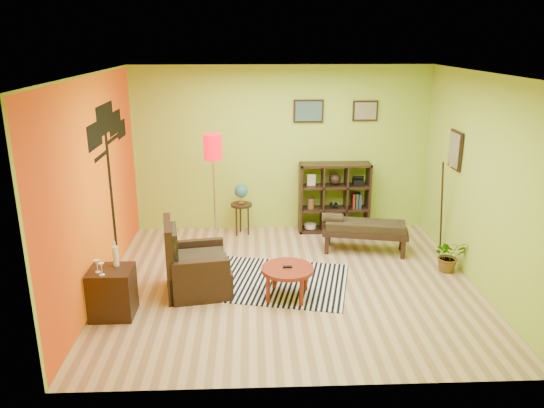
{
  "coord_description": "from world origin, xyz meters",
  "views": [
    {
      "loc": [
        -0.53,
        -6.58,
        3.23
      ],
      "look_at": [
        -0.24,
        0.29,
        1.05
      ],
      "focal_mm": 35.0,
      "sensor_mm": 36.0,
      "label": 1
    }
  ],
  "objects_px": {
    "floor_lamp": "(213,158)",
    "bench": "(363,228)",
    "globe_table": "(241,197)",
    "cube_shelf": "(335,198)",
    "potted_plant": "(449,259)",
    "side_cabinet": "(112,292)",
    "coffee_table": "(287,272)",
    "armchair": "(194,270)"
  },
  "relations": [
    {
      "from": "coffee_table",
      "to": "side_cabinet",
      "type": "height_order",
      "value": "side_cabinet"
    },
    {
      "from": "coffee_table",
      "to": "globe_table",
      "type": "distance_m",
      "value": 2.42
    },
    {
      "from": "globe_table",
      "to": "cube_shelf",
      "type": "bearing_deg",
      "value": 3.69
    },
    {
      "from": "cube_shelf",
      "to": "bench",
      "type": "relative_size",
      "value": 0.88
    },
    {
      "from": "floor_lamp",
      "to": "cube_shelf",
      "type": "xyz_separation_m",
      "value": [
        2.0,
        0.83,
        -0.9
      ]
    },
    {
      "from": "armchair",
      "to": "globe_table",
      "type": "bearing_deg",
      "value": 74.02
    },
    {
      "from": "cube_shelf",
      "to": "armchair",
      "type": "bearing_deg",
      "value": -134.95
    },
    {
      "from": "armchair",
      "to": "side_cabinet",
      "type": "distance_m",
      "value": 1.09
    },
    {
      "from": "globe_table",
      "to": "cube_shelf",
      "type": "height_order",
      "value": "cube_shelf"
    },
    {
      "from": "coffee_table",
      "to": "armchair",
      "type": "xyz_separation_m",
      "value": [
        -1.22,
        0.22,
        -0.06
      ]
    },
    {
      "from": "side_cabinet",
      "to": "potted_plant",
      "type": "relative_size",
      "value": 1.92
    },
    {
      "from": "coffee_table",
      "to": "potted_plant",
      "type": "bearing_deg",
      "value": 16.54
    },
    {
      "from": "bench",
      "to": "potted_plant",
      "type": "bearing_deg",
      "value": -35.32
    },
    {
      "from": "coffee_table",
      "to": "side_cabinet",
      "type": "distance_m",
      "value": 2.17
    },
    {
      "from": "globe_table",
      "to": "potted_plant",
      "type": "distance_m",
      "value": 3.43
    },
    {
      "from": "globe_table",
      "to": "side_cabinet",
      "type": "bearing_deg",
      "value": -119.3
    },
    {
      "from": "floor_lamp",
      "to": "potted_plant",
      "type": "xyz_separation_m",
      "value": [
        3.38,
        -0.89,
        -1.31
      ]
    },
    {
      "from": "floor_lamp",
      "to": "potted_plant",
      "type": "bearing_deg",
      "value": -14.75
    },
    {
      "from": "cube_shelf",
      "to": "side_cabinet",
      "type": "bearing_deg",
      "value": -138.0
    },
    {
      "from": "coffee_table",
      "to": "floor_lamp",
      "type": "height_order",
      "value": "floor_lamp"
    },
    {
      "from": "armchair",
      "to": "floor_lamp",
      "type": "distance_m",
      "value": 1.83
    },
    {
      "from": "side_cabinet",
      "to": "globe_table",
      "type": "distance_m",
      "value": 3.12
    },
    {
      "from": "floor_lamp",
      "to": "globe_table",
      "type": "bearing_deg",
      "value": 61.34
    },
    {
      "from": "bench",
      "to": "potted_plant",
      "type": "xyz_separation_m",
      "value": [
        1.09,
        -0.77,
        -0.2
      ]
    },
    {
      "from": "side_cabinet",
      "to": "cube_shelf",
      "type": "distance_m",
      "value": 4.2
    },
    {
      "from": "coffee_table",
      "to": "floor_lamp",
      "type": "distance_m",
      "value": 2.21
    },
    {
      "from": "floor_lamp",
      "to": "coffee_table",
      "type": "bearing_deg",
      "value": -57.54
    },
    {
      "from": "cube_shelf",
      "to": "potted_plant",
      "type": "distance_m",
      "value": 2.25
    },
    {
      "from": "side_cabinet",
      "to": "cube_shelf",
      "type": "relative_size",
      "value": 0.76
    },
    {
      "from": "globe_table",
      "to": "bench",
      "type": "distance_m",
      "value": 2.1
    },
    {
      "from": "armchair",
      "to": "cube_shelf",
      "type": "xyz_separation_m",
      "value": [
        2.2,
        2.2,
        0.3
      ]
    },
    {
      "from": "floor_lamp",
      "to": "potted_plant",
      "type": "relative_size",
      "value": 3.87
    },
    {
      "from": "floor_lamp",
      "to": "armchair",
      "type": "bearing_deg",
      "value": -98.43
    },
    {
      "from": "globe_table",
      "to": "coffee_table",
      "type": "bearing_deg",
      "value": -75.16
    },
    {
      "from": "coffee_table",
      "to": "floor_lamp",
      "type": "xyz_separation_m",
      "value": [
        -1.01,
        1.59,
        1.14
      ]
    },
    {
      "from": "coffee_table",
      "to": "bench",
      "type": "distance_m",
      "value": 1.95
    },
    {
      "from": "globe_table",
      "to": "bench",
      "type": "relative_size",
      "value": 0.64
    },
    {
      "from": "coffee_table",
      "to": "potted_plant",
      "type": "distance_m",
      "value": 2.48
    },
    {
      "from": "floor_lamp",
      "to": "bench",
      "type": "xyz_separation_m",
      "value": [
        2.29,
        -0.12,
        -1.11
      ]
    },
    {
      "from": "side_cabinet",
      "to": "bench",
      "type": "xyz_separation_m",
      "value": [
        3.41,
        1.85,
        0.08
      ]
    },
    {
      "from": "globe_table",
      "to": "potted_plant",
      "type": "bearing_deg",
      "value": -28.49
    },
    {
      "from": "side_cabinet",
      "to": "bench",
      "type": "bearing_deg",
      "value": 28.52
    }
  ]
}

